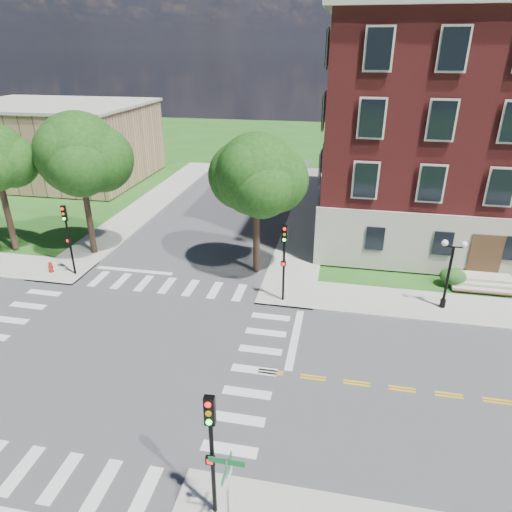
% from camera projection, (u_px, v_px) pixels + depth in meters
% --- Properties ---
extents(ground, '(160.00, 160.00, 0.00)m').
position_uv_depth(ground, '(115.00, 352.00, 23.00)').
color(ground, '#225618').
rests_on(ground, ground).
extents(road_ew, '(90.00, 12.00, 0.01)m').
position_uv_depth(road_ew, '(115.00, 352.00, 23.00)').
color(road_ew, '#3D3D3F').
rests_on(road_ew, ground).
extents(road_ns, '(12.00, 90.00, 0.01)m').
position_uv_depth(road_ns, '(114.00, 352.00, 23.00)').
color(road_ns, '#3D3D3F').
rests_on(road_ns, ground).
extents(sidewalk_ne, '(34.00, 34.00, 0.12)m').
position_uv_depth(sidewalk_ne, '(402.00, 253.00, 33.96)').
color(sidewalk_ne, '#9E9B93').
rests_on(sidewalk_ne, ground).
extents(sidewalk_nw, '(34.00, 34.00, 0.12)m').
position_uv_depth(sidewalk_nw, '(34.00, 224.00, 39.40)').
color(sidewalk_nw, '#9E9B93').
rests_on(sidewalk_nw, ground).
extents(crosswalk_east, '(2.20, 10.20, 0.02)m').
position_uv_depth(crosswalk_east, '(254.00, 370.00, 21.73)').
color(crosswalk_east, silver).
rests_on(crosswalk_east, ground).
extents(stop_bar_east, '(0.40, 5.50, 0.00)m').
position_uv_depth(stop_bar_east, '(295.00, 338.00, 24.12)').
color(stop_bar_east, silver).
rests_on(stop_bar_east, ground).
extents(secondary_building, '(20.40, 15.40, 8.30)m').
position_uv_depth(secondary_building, '(55.00, 141.00, 51.84)').
color(secondary_building, '#917150').
rests_on(secondary_building, ground).
extents(tree_c, '(5.71, 5.71, 10.15)m').
position_uv_depth(tree_c, '(79.00, 154.00, 30.95)').
color(tree_c, '#302218').
rests_on(tree_c, ground).
extents(tree_d, '(5.23, 5.23, 9.26)m').
position_uv_depth(tree_d, '(256.00, 175.00, 28.52)').
color(tree_d, '#302218').
rests_on(tree_d, ground).
extents(traffic_signal_se, '(0.33, 0.37, 4.80)m').
position_uv_depth(traffic_signal_se, '(211.00, 442.00, 13.74)').
color(traffic_signal_se, black).
rests_on(traffic_signal_se, ground).
extents(traffic_signal_ne, '(0.34, 0.37, 4.80)m').
position_uv_depth(traffic_signal_ne, '(284.00, 254.00, 26.27)').
color(traffic_signal_ne, black).
rests_on(traffic_signal_ne, ground).
extents(traffic_signal_nw, '(0.38, 0.46, 4.80)m').
position_uv_depth(traffic_signal_nw, '(67.00, 231.00, 29.44)').
color(traffic_signal_nw, black).
rests_on(traffic_signal_nw, ground).
extents(twin_lamp_west, '(1.36, 0.36, 4.23)m').
position_uv_depth(twin_lamp_west, '(449.00, 270.00, 25.79)').
color(twin_lamp_west, black).
rests_on(twin_lamp_west, ground).
extents(street_sign_pole, '(1.10, 1.10, 3.10)m').
position_uv_depth(street_sign_pole, '(227.00, 481.00, 13.51)').
color(street_sign_pole, gray).
rests_on(street_sign_pole, ground).
extents(fire_hydrant, '(0.35, 0.35, 0.75)m').
position_uv_depth(fire_hydrant, '(51.00, 267.00, 30.81)').
color(fire_hydrant, '#9D1C0C').
rests_on(fire_hydrant, ground).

